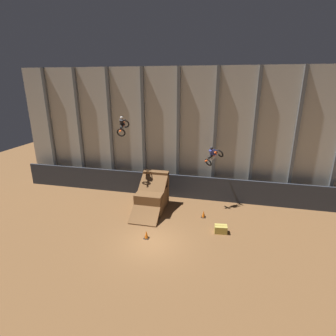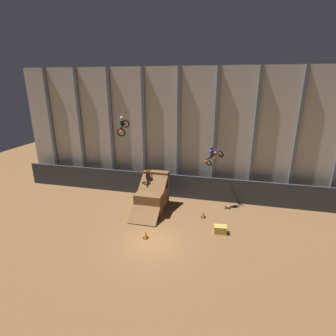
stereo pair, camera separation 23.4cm
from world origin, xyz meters
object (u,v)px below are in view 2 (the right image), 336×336
at_px(rider_bike_right_air, 214,156).
at_px(traffic_cone_near_ramp, 146,235).
at_px(hay_bale_trackside, 220,229).
at_px(traffic_cone_arena_edge, 203,214).
at_px(dirt_ramp, 153,196).
at_px(rider_bike_left_air, 123,126).

bearing_deg(rider_bike_right_air, traffic_cone_near_ramp, -78.96).
bearing_deg(hay_bale_trackside, traffic_cone_arena_edge, 125.99).
relative_size(dirt_ramp, hay_bale_trackside, 4.75).
relative_size(rider_bike_left_air, rider_bike_right_air, 1.10).
height_order(traffic_cone_near_ramp, traffic_cone_arena_edge, same).
xyz_separation_m(traffic_cone_near_ramp, hay_bale_trackside, (5.07, 1.92, -0.00)).
xyz_separation_m(rider_bike_left_air, traffic_cone_near_ramp, (3.41, -4.95, -6.75)).
bearing_deg(rider_bike_left_air, traffic_cone_near_ramp, -61.92).
height_order(rider_bike_right_air, traffic_cone_arena_edge, rider_bike_right_air).
relative_size(rider_bike_right_air, hay_bale_trackside, 1.79).
height_order(dirt_ramp, rider_bike_right_air, rider_bike_right_air).
bearing_deg(rider_bike_right_air, dirt_ramp, -117.67).
xyz_separation_m(traffic_cone_near_ramp, traffic_cone_arena_edge, (3.62, 3.91, 0.00)).
xyz_separation_m(traffic_cone_arena_edge, hay_bale_trackside, (1.45, -2.00, -0.00)).
xyz_separation_m(dirt_ramp, rider_bike_right_air, (4.90, 1.63, 3.52)).
relative_size(dirt_ramp, traffic_cone_near_ramp, 7.84).
height_order(rider_bike_left_air, traffic_cone_near_ramp, rider_bike_left_air).
relative_size(rider_bike_right_air, traffic_cone_near_ramp, 2.95).
bearing_deg(dirt_ramp, rider_bike_left_air, 172.21).
height_order(rider_bike_right_air, traffic_cone_near_ramp, rider_bike_right_air).
distance_m(dirt_ramp, hay_bale_trackside, 6.56).
bearing_deg(traffic_cone_near_ramp, hay_bale_trackside, 20.70).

